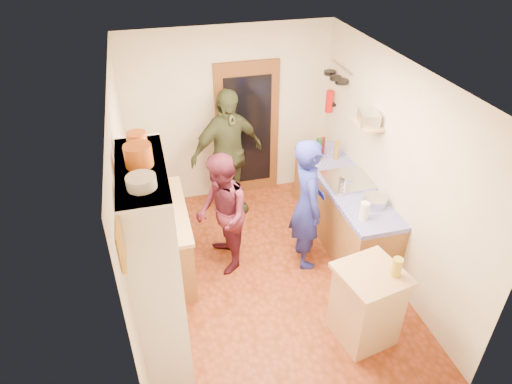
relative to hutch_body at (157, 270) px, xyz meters
name	(u,v)px	position (x,y,z in m)	size (l,w,h in m)	color
floor	(266,275)	(1.30, 0.80, -1.11)	(3.00, 4.00, 0.02)	brown
ceiling	(270,72)	(1.30, 0.80, 1.51)	(3.00, 4.00, 0.02)	silver
wall_back	(230,116)	(1.30, 2.81, 0.20)	(3.00, 0.02, 2.60)	beige
wall_front	(342,328)	(1.30, -1.21, 0.20)	(3.00, 0.02, 2.60)	beige
wall_left	(128,208)	(-0.21, 0.80, 0.20)	(0.02, 4.00, 2.60)	beige
wall_right	(391,170)	(2.81, 0.80, 0.20)	(0.02, 4.00, 2.60)	beige
door_frame	(248,131)	(1.55, 2.77, -0.05)	(0.95, 0.06, 2.10)	brown
door_glass	(248,132)	(1.55, 2.74, -0.05)	(0.70, 0.02, 1.70)	black
hutch_body	(157,270)	(0.00, 0.00, 0.00)	(0.40, 1.20, 2.20)	white
hutch_top_shelf	(140,170)	(0.00, 0.00, 1.08)	(0.40, 1.14, 0.04)	white
plate_stack	(141,182)	(0.00, -0.30, 1.15)	(0.22, 0.22, 0.09)	white
orange_pot_a	(138,155)	(0.00, 0.04, 1.19)	(0.22, 0.22, 0.18)	orange
orange_pot_b	(137,141)	(0.00, 0.34, 1.18)	(0.17, 0.17, 0.15)	orange
left_counter_base	(164,242)	(0.10, 1.25, -0.68)	(0.60, 1.40, 0.85)	olive
left_counter_top	(159,212)	(0.10, 1.25, -0.23)	(0.64, 1.44, 0.05)	tan
toaster	(167,230)	(0.15, 0.75, -0.12)	(0.21, 0.14, 0.16)	white
kettle	(155,210)	(0.05, 1.14, -0.11)	(0.16, 0.16, 0.18)	white
orange_bowl	(164,200)	(0.18, 1.40, -0.16)	(0.18, 0.18, 0.08)	orange
chopping_board	(157,182)	(0.12, 1.88, -0.19)	(0.30, 0.22, 0.03)	tan
right_counter_base	(342,211)	(2.50, 1.30, -0.68)	(0.60, 2.20, 0.84)	olive
right_counter_top	(345,183)	(2.50, 1.30, -0.23)	(0.62, 2.22, 0.06)	#0A07AC
hob	(347,181)	(2.50, 1.27, -0.18)	(0.55, 0.58, 0.04)	silver
pot_on_hob	(347,180)	(2.45, 1.17, -0.10)	(0.19, 0.19, 0.13)	silver
bottle_a	(319,150)	(2.35, 1.91, -0.04)	(0.08, 0.08, 0.33)	#143F14
bottle_b	(323,146)	(2.48, 2.08, -0.08)	(0.06, 0.06, 0.25)	#591419
bottle_c	(337,150)	(2.61, 1.88, -0.06)	(0.07, 0.07, 0.28)	olive
paper_towel	(364,211)	(2.35, 0.48, -0.09)	(0.10, 0.10, 0.22)	white
mixing_bowl	(375,201)	(2.60, 0.70, -0.14)	(0.29, 0.29, 0.11)	silver
island_base	(366,307)	(2.04, -0.36, -0.67)	(0.55, 0.55, 0.86)	tan
island_top	(372,274)	(2.04, -0.36, -0.22)	(0.62, 0.62, 0.05)	tan
cutting_board	(365,272)	(1.98, -0.32, -0.21)	(0.35, 0.28, 0.02)	white
oil_jar	(397,267)	(2.24, -0.44, -0.09)	(0.10, 0.10, 0.20)	#AD9E2D
pan_rail	(341,68)	(2.76, 2.33, 0.95)	(0.02, 0.02, 0.65)	silver
pan_hang_a	(341,82)	(2.70, 2.15, 0.82)	(0.18, 0.18, 0.05)	black
pan_hang_b	(335,78)	(2.70, 2.35, 0.80)	(0.16, 0.16, 0.05)	black
pan_hang_c	(330,73)	(2.70, 2.55, 0.81)	(0.17, 0.17, 0.05)	black
wall_shelf	(368,125)	(2.67, 1.25, 0.60)	(0.26, 0.42, 0.03)	tan
radio	(369,118)	(2.67, 1.25, 0.69)	(0.22, 0.30, 0.15)	silver
ext_bracket	(333,104)	(2.77, 2.50, 0.35)	(0.06, 0.10, 0.04)	black
fire_extinguisher	(329,101)	(2.71, 2.50, 0.40)	(0.11, 0.11, 0.32)	red
picture_frame	(121,245)	(-0.18, -0.75, 0.95)	(0.03, 0.25, 0.30)	gold
person_hob	(311,205)	(1.88, 0.94, -0.23)	(0.63, 0.41, 1.73)	navy
person_left	(223,212)	(0.85, 1.17, -0.31)	(0.76, 0.60, 1.57)	#4D182A
person_back	(228,154)	(1.15, 2.29, -0.14)	(1.12, 0.47, 1.91)	#313822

